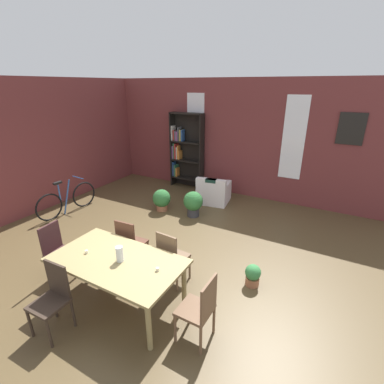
{
  "coord_description": "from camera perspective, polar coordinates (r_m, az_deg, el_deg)",
  "views": [
    {
      "loc": [
        2.51,
        -3.25,
        3.04
      ],
      "look_at": [
        -0.1,
        1.47,
        0.93
      ],
      "focal_mm": 25.76,
      "sensor_mm": 36.0,
      "label": 1
    }
  ],
  "objects": [
    {
      "name": "ground_plane",
      "position": [
        5.11,
        -7.29,
        -15.31
      ],
      "size": [
        10.56,
        10.56,
        0.0
      ],
      "primitive_type": "plane",
      "color": "brown"
    },
    {
      "name": "back_wall_brick",
      "position": [
        7.92,
        10.1,
        10.68
      ],
      "size": [
        9.0,
        0.12,
        3.21
      ],
      "primitive_type": "cube",
      "color": "brown",
      "rests_on": "ground"
    },
    {
      "name": "left_wall_brick",
      "position": [
        7.47,
        -34.32,
        6.64
      ],
      "size": [
        0.12,
        9.13,
        3.21
      ],
      "primitive_type": "cube",
      "color": "brown",
      "rests_on": "ground"
    },
    {
      "name": "window_pane_0",
      "position": [
        8.38,
        0.74,
        12.7
      ],
      "size": [
        0.55,
        0.02,
        2.09
      ],
      "primitive_type": "cube",
      "color": "white"
    },
    {
      "name": "window_pane_1",
      "position": [
        7.5,
        20.29,
        10.35
      ],
      "size": [
        0.55,
        0.02,
        2.09
      ],
      "primitive_type": "cube",
      "color": "white"
    },
    {
      "name": "dining_table",
      "position": [
        4.13,
        -15.22,
        -14.21
      ],
      "size": [
        1.88,
        1.03,
        0.77
      ],
      "color": "#948252",
      "rests_on": "ground"
    },
    {
      "name": "vase_on_table",
      "position": [
        3.98,
        -14.76,
        -12.3
      ],
      "size": [
        0.1,
        0.1,
        0.22
      ],
      "primitive_type": "cylinder",
      "color": "silver",
      "rests_on": "dining_table"
    },
    {
      "name": "tealight_candle_0",
      "position": [
        3.76,
        -7.16,
        -15.57
      ],
      "size": [
        0.04,
        0.04,
        0.04
      ],
      "primitive_type": "cylinder",
      "color": "silver",
      "rests_on": "dining_table"
    },
    {
      "name": "tealight_candle_1",
      "position": [
        4.34,
        -21.0,
        -11.48
      ],
      "size": [
        0.04,
        0.04,
        0.05
      ],
      "primitive_type": "cylinder",
      "color": "silver",
      "rests_on": "dining_table"
    },
    {
      "name": "dining_chair_far_left",
      "position": [
        4.91,
        -12.67,
        -10.13
      ],
      "size": [
        0.43,
        0.43,
        0.95
      ],
      "color": "#533124",
      "rests_on": "ground"
    },
    {
      "name": "dining_chair_head_right",
      "position": [
        3.62,
        1.71,
        -22.88
      ],
      "size": [
        0.41,
        0.41,
        0.95
      ],
      "color": "brown",
      "rests_on": "ground"
    },
    {
      "name": "dining_chair_far_right",
      "position": [
        4.47,
        -4.31,
        -13.09
      ],
      "size": [
        0.43,
        0.43,
        0.95
      ],
      "color": "brown",
      "rests_on": "ground"
    },
    {
      "name": "dining_chair_near_left",
      "position": [
        4.16,
        -26.87,
        -18.74
      ],
      "size": [
        0.42,
        0.42,
        0.95
      ],
      "color": "#35281F",
      "rests_on": "ground"
    },
    {
      "name": "dining_chair_head_left",
      "position": [
        5.11,
        -26.06,
        -10.66
      ],
      "size": [
        0.44,
        0.44,
        0.95
      ],
      "color": "#3E2325",
      "rests_on": "ground"
    },
    {
      "name": "bookshelf_tall",
      "position": [
        8.49,
        -1.57,
        8.68
      ],
      "size": [
        1.05,
        0.29,
        2.27
      ],
      "color": "black",
      "rests_on": "ground"
    },
    {
      "name": "armchair_white",
      "position": [
        7.55,
        4.48,
        -0.09
      ],
      "size": [
        0.91,
        0.91,
        0.75
      ],
      "color": "silver",
      "rests_on": "ground"
    },
    {
      "name": "bicycle_second",
      "position": [
        7.58,
        -24.41,
        -1.48
      ],
      "size": [
        0.44,
        1.64,
        0.88
      ],
      "color": "black",
      "rests_on": "ground"
    },
    {
      "name": "potted_plant_by_shelf",
      "position": [
        4.71,
        12.47,
        -16.4
      ],
      "size": [
        0.25,
        0.25,
        0.37
      ],
      "color": "#9E6042",
      "rests_on": "ground"
    },
    {
      "name": "potted_plant_corner",
      "position": [
        6.7,
        0.24,
        -2.21
      ],
      "size": [
        0.48,
        0.48,
        0.63
      ],
      "color": "#333338",
      "rests_on": "ground"
    },
    {
      "name": "potted_plant_window",
      "position": [
        7.07,
        -6.31,
        -1.49
      ],
      "size": [
        0.46,
        0.46,
        0.56
      ],
      "color": "#9E6042",
      "rests_on": "ground"
    },
    {
      "name": "framed_picture",
      "position": [
        7.36,
        30.09,
        11.25
      ],
      "size": [
        0.56,
        0.03,
        0.72
      ],
      "primitive_type": "cube",
      "color": "black"
    }
  ]
}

